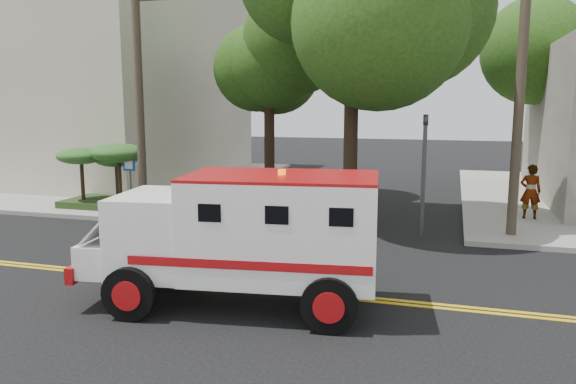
% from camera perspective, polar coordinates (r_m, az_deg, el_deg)
% --- Properties ---
extents(ground, '(100.00, 100.00, 0.00)m').
position_cam_1_polar(ground, '(12.44, -6.19, -9.43)').
color(ground, black).
rests_on(ground, ground).
extents(sidewalk_nw, '(17.00, 17.00, 0.15)m').
position_cam_1_polar(sidewalk_nw, '(30.59, -19.97, 1.33)').
color(sidewalk_nw, gray).
rests_on(sidewalk_nw, ground).
extents(building_left, '(16.00, 14.00, 10.00)m').
position_cam_1_polar(building_left, '(32.77, -21.75, 10.62)').
color(building_left, '#B6AE95').
rests_on(building_left, sidewalk_nw).
extents(utility_pole_left, '(0.28, 0.28, 9.00)m').
position_cam_1_polar(utility_pole_left, '(19.71, -14.93, 10.45)').
color(utility_pole_left, '#382D23').
rests_on(utility_pole_left, ground).
extents(utility_pole_right, '(0.28, 0.28, 9.00)m').
position_cam_1_polar(utility_pole_right, '(17.16, 22.56, 10.30)').
color(utility_pole_right, '#382D23').
rests_on(utility_pole_right, ground).
extents(tree_left, '(4.48, 4.20, 7.70)m').
position_cam_1_polar(tree_left, '(23.85, -1.36, 13.43)').
color(tree_left, black).
rests_on(tree_left, ground).
extents(tree_right, '(4.80, 4.50, 8.20)m').
position_cam_1_polar(tree_right, '(27.06, 26.15, 12.79)').
color(tree_right, black).
rests_on(tree_right, ground).
extents(traffic_signal, '(0.15, 0.18, 3.60)m').
position_cam_1_polar(traffic_signal, '(16.57, 13.66, 2.92)').
color(traffic_signal, '#3F3F42').
rests_on(traffic_signal, ground).
extents(accessibility_sign, '(0.45, 0.10, 2.02)m').
position_cam_1_polar(accessibility_sign, '(20.33, -15.76, 1.50)').
color(accessibility_sign, '#3F3F42').
rests_on(accessibility_sign, ground).
extents(palm_planter, '(3.52, 2.63, 2.36)m').
position_cam_1_polar(palm_planter, '(21.35, -17.96, 2.51)').
color(palm_planter, '#1E3314').
rests_on(palm_planter, sidewalk_nw).
extents(armored_truck, '(5.94, 2.90, 2.61)m').
position_cam_1_polar(armored_truck, '(10.82, -4.50, -4.07)').
color(armored_truck, white).
rests_on(armored_truck, ground).
extents(pedestrian_a, '(0.66, 0.44, 1.80)m').
position_cam_1_polar(pedestrian_a, '(19.98, 23.41, 0.04)').
color(pedestrian_a, gray).
rests_on(pedestrian_a, sidewalk_ne).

